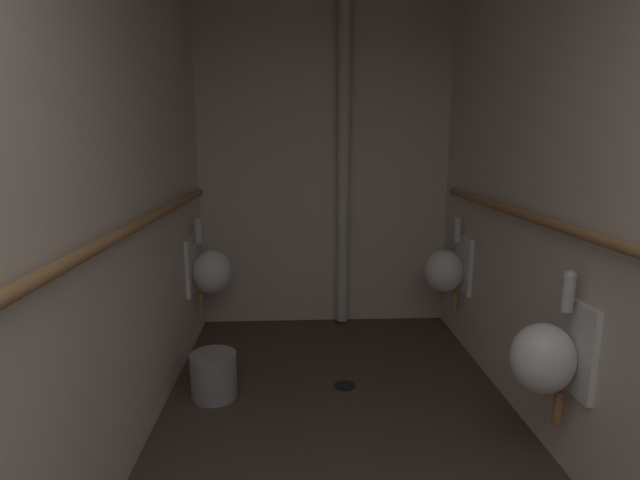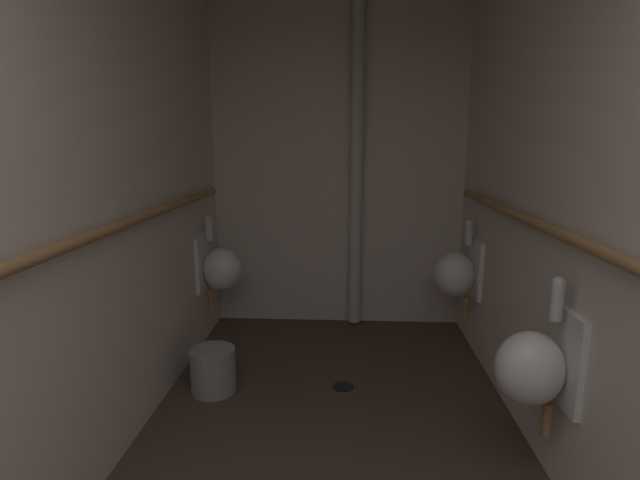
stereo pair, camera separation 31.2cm
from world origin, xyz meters
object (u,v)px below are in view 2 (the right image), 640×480
Objects in this scene: standpipe_back_wall at (356,170)px; floor_drain at (343,386)px; waste_bin at (213,370)px; urinal_right_far at (458,273)px; urinal_left_mid at (219,268)px; urinal_right_mid at (535,366)px.

floor_drain is (-0.09, -1.14, -1.35)m from standpipe_back_wall.
urinal_right_far is at bearing 23.50° from waste_bin.
standpipe_back_wall is (-0.76, 0.49, 0.74)m from urinal_right_far.
waste_bin is at bearing -173.64° from floor_drain.
standpipe_back_wall reaches higher than waste_bin.
floor_drain is (-0.85, -0.64, -0.61)m from urinal_right_far.
waste_bin is (-1.69, -0.73, -0.47)m from urinal_right_far.
urinal_left_mid is 0.93m from waste_bin.
urinal_right_far is 5.39× the size of floor_drain.
standpipe_back_wall reaches higher than urinal_right_far.
urinal_right_mid is at bearing -69.45° from standpipe_back_wall.
urinal_right_mid is 2.30m from standpipe_back_wall.
waste_bin is at bearing -79.65° from urinal_left_mid.
standpipe_back_wall is 1.96m from waste_bin.
urinal_left_mid is 1.00× the size of urinal_right_mid.
standpipe_back_wall is 1.77m from floor_drain.
standpipe_back_wall is at bearing 110.55° from urinal_right_mid.
standpipe_back_wall is at bearing 85.63° from floor_drain.
waste_bin is at bearing 154.42° from urinal_right_mid.
urinal_right_far is (0.00, 1.54, 0.00)m from urinal_right_mid.
standpipe_back_wall reaches higher than floor_drain.
urinal_left_mid is at bearing -157.96° from standpipe_back_wall.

